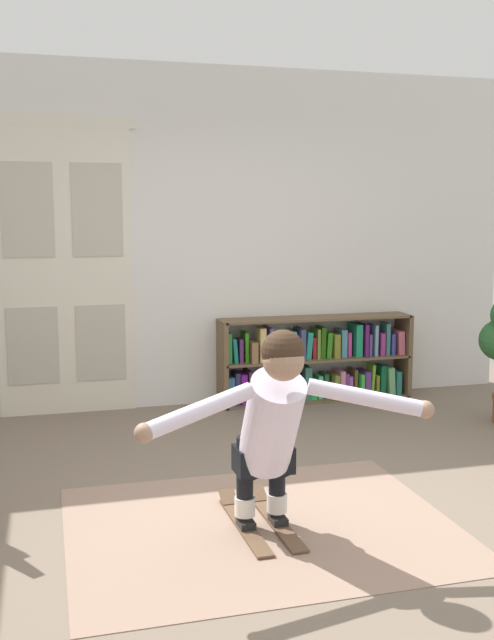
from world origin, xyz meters
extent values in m
plane|color=#756555|center=(0.00, 0.00, 0.00)|extent=(7.20, 7.20, 0.00)
cube|color=silver|center=(0.00, 2.60, 1.45)|extent=(6.00, 0.10, 2.90)
cube|color=silver|center=(-1.30, 2.54, 1.18)|extent=(0.55, 0.04, 2.35)
cube|color=#B7B1A1|center=(-1.30, 2.52, 1.69)|extent=(0.41, 0.01, 0.76)
cube|color=#B7B1A1|center=(-1.30, 2.52, 0.59)|extent=(0.41, 0.01, 0.64)
cube|color=silver|center=(-0.75, 2.54, 1.18)|extent=(0.55, 0.04, 2.35)
cube|color=#B7B1A1|center=(-0.75, 2.52, 1.69)|extent=(0.41, 0.01, 0.76)
cube|color=#B7B1A1|center=(-0.75, 2.52, 0.59)|extent=(0.41, 0.01, 0.64)
cube|color=silver|center=(-1.03, 2.54, 2.40)|extent=(1.22, 0.04, 0.10)
cube|color=gray|center=(-0.12, -0.09, 0.00)|extent=(2.05, 1.65, 0.01)
cube|color=brown|center=(0.26, 2.39, 0.38)|extent=(0.04, 0.30, 0.76)
cube|color=brown|center=(1.98, 2.39, 0.38)|extent=(0.04, 0.30, 0.76)
cube|color=brown|center=(1.12, 2.39, 0.01)|extent=(1.72, 0.30, 0.02)
cube|color=brown|center=(1.12, 2.39, 0.38)|extent=(1.72, 0.30, 0.02)
cube|color=brown|center=(1.12, 2.39, 0.75)|extent=(1.72, 0.30, 0.02)
cube|color=#2A597A|center=(0.31, 2.39, 0.15)|extent=(0.06, 0.24, 0.25)
cube|color=navy|center=(0.38, 2.40, 0.16)|extent=(0.06, 0.19, 0.28)
cube|color=#71199A|center=(0.44, 2.41, 0.15)|extent=(0.05, 0.21, 0.27)
cube|color=#4F2D4A|center=(0.49, 2.40, 0.16)|extent=(0.03, 0.21, 0.29)
cube|color=#70D5CF|center=(0.54, 2.41, 0.13)|extent=(0.05, 0.18, 0.22)
cube|color=pink|center=(0.61, 2.39, 0.15)|extent=(0.05, 0.17, 0.25)
cube|color=#8F4590|center=(0.68, 2.39, 0.15)|extent=(0.06, 0.21, 0.25)
cube|color=#7CD4D2|center=(0.74, 2.39, 0.17)|extent=(0.04, 0.24, 0.30)
cube|color=#86CF70|center=(0.78, 2.40, 0.12)|extent=(0.03, 0.15, 0.20)
cube|color=navy|center=(0.84, 2.37, 0.17)|extent=(0.06, 0.20, 0.30)
cube|color=#4D24A7|center=(0.90, 2.37, 0.14)|extent=(0.05, 0.16, 0.25)
cube|color=#54D259|center=(0.95, 2.37, 0.11)|extent=(0.04, 0.17, 0.19)
cube|color=#336659|center=(1.02, 2.40, 0.17)|extent=(0.06, 0.20, 0.30)
cube|color=green|center=(1.08, 2.41, 0.12)|extent=(0.06, 0.18, 0.19)
cube|color=#4BCC8D|center=(1.15, 2.40, 0.12)|extent=(0.04, 0.15, 0.20)
cube|color=#26512F|center=(1.21, 2.41, 0.13)|extent=(0.05, 0.17, 0.22)
cube|color=olive|center=(1.28, 2.37, 0.13)|extent=(0.06, 0.22, 0.22)
cube|color=#C27797|center=(1.34, 2.38, 0.14)|extent=(0.05, 0.22, 0.25)
cube|color=#6B3582|center=(1.39, 2.38, 0.13)|extent=(0.04, 0.16, 0.22)
cube|color=#AC59B4|center=(1.44, 2.40, 0.11)|extent=(0.03, 0.17, 0.19)
cube|color=brown|center=(1.48, 2.40, 0.14)|extent=(0.03, 0.18, 0.25)
cube|color=green|center=(1.53, 2.38, 0.12)|extent=(0.03, 0.24, 0.21)
cube|color=#58337D|center=(1.58, 2.39, 0.13)|extent=(0.05, 0.22, 0.23)
cube|color=#75B630|center=(1.65, 2.39, 0.16)|extent=(0.04, 0.16, 0.28)
cube|color=olive|center=(1.69, 2.37, 0.11)|extent=(0.03, 0.14, 0.18)
cube|color=#116036|center=(1.76, 2.39, 0.15)|extent=(0.06, 0.14, 0.27)
cube|color=#68A96A|center=(1.83, 2.38, 0.15)|extent=(0.07, 0.19, 0.26)
cube|color=#246E67|center=(1.89, 2.39, 0.13)|extent=(0.05, 0.23, 0.21)
cube|color=#2E8939|center=(0.31, 2.40, 0.52)|extent=(0.05, 0.17, 0.26)
cube|color=#156F67|center=(0.36, 2.40, 0.49)|extent=(0.05, 0.20, 0.21)
cube|color=#51245D|center=(0.41, 2.38, 0.49)|extent=(0.03, 0.15, 0.21)
cube|color=#318619|center=(0.47, 2.41, 0.52)|extent=(0.03, 0.17, 0.26)
cube|color=brown|center=(0.52, 2.37, 0.48)|extent=(0.06, 0.22, 0.18)
cube|color=#D6BB72|center=(0.60, 2.38, 0.54)|extent=(0.05, 0.17, 0.30)
cube|color=#4C497D|center=(0.67, 2.40, 0.54)|extent=(0.05, 0.23, 0.30)
cube|color=#904A7D|center=(0.72, 2.38, 0.49)|extent=(0.03, 0.16, 0.21)
cube|color=tan|center=(0.78, 2.38, 0.48)|extent=(0.06, 0.16, 0.18)
cube|color=#0C1E50|center=(0.83, 2.40, 0.49)|extent=(0.04, 0.15, 0.20)
cube|color=#62CBA9|center=(0.89, 2.41, 0.51)|extent=(0.04, 0.21, 0.25)
cube|color=#393B68|center=(0.96, 2.38, 0.53)|extent=(0.04, 0.22, 0.28)
cube|color=#208A79|center=(1.03, 2.37, 0.51)|extent=(0.07, 0.15, 0.25)
cube|color=maroon|center=(1.08, 2.39, 0.48)|extent=(0.03, 0.14, 0.19)
cube|color=olive|center=(1.12, 2.40, 0.52)|extent=(0.03, 0.20, 0.27)
cube|color=#234E0D|center=(1.16, 2.39, 0.53)|extent=(0.05, 0.18, 0.28)
cube|color=#2E841D|center=(1.23, 2.40, 0.50)|extent=(0.06, 0.17, 0.23)
cube|color=olive|center=(1.29, 2.37, 0.49)|extent=(0.05, 0.17, 0.21)
cube|color=teal|center=(1.36, 2.40, 0.51)|extent=(0.05, 0.18, 0.25)
cube|color=#C83B8D|center=(1.42, 2.41, 0.50)|extent=(0.04, 0.15, 0.22)
cube|color=#1B8A5D|center=(1.50, 2.40, 0.53)|extent=(0.06, 0.22, 0.29)
cube|color=#531958|center=(1.56, 2.39, 0.53)|extent=(0.03, 0.24, 0.29)
cube|color=#534186|center=(1.61, 2.40, 0.49)|extent=(0.03, 0.21, 0.20)
cube|color=#6995AC|center=(1.66, 2.38, 0.53)|extent=(0.03, 0.18, 0.28)
cube|color=#882C71|center=(1.73, 2.37, 0.49)|extent=(0.04, 0.17, 0.21)
cube|color=#366F6D|center=(1.78, 2.38, 0.53)|extent=(0.04, 0.16, 0.29)
cube|color=navy|center=(1.84, 2.41, 0.49)|extent=(0.03, 0.21, 0.20)
cube|color=#BE5D72|center=(1.91, 2.40, 0.50)|extent=(0.07, 0.22, 0.22)
cube|color=brown|center=(-0.21, -0.09, 0.01)|extent=(0.10, 0.75, 0.01)
cube|color=brown|center=(-0.21, 0.25, 0.05)|extent=(0.09, 0.12, 0.06)
cube|color=black|center=(-0.21, -0.11, 0.04)|extent=(0.08, 0.12, 0.04)
cube|color=brown|center=(-0.03, -0.09, 0.01)|extent=(0.10, 0.75, 0.01)
cube|color=brown|center=(-0.03, 0.26, 0.05)|extent=(0.09, 0.12, 0.06)
cube|color=black|center=(-0.03, -0.11, 0.04)|extent=(0.08, 0.12, 0.04)
cylinder|color=white|center=(-0.21, -0.09, 0.13)|extent=(0.11, 0.11, 0.10)
cylinder|color=black|center=(-0.21, -0.09, 0.33)|extent=(0.09, 0.09, 0.30)
cylinder|color=black|center=(-0.21, -0.13, 0.41)|extent=(0.11, 0.11, 0.22)
cylinder|color=white|center=(-0.03, -0.09, 0.13)|extent=(0.11, 0.11, 0.10)
cylinder|color=black|center=(-0.03, -0.09, 0.33)|extent=(0.09, 0.09, 0.30)
cylinder|color=black|center=(-0.03, -0.13, 0.41)|extent=(0.11, 0.11, 0.22)
cube|color=black|center=(-0.12, -0.13, 0.39)|extent=(0.30, 0.19, 0.14)
cylinder|color=silver|center=(-0.11, -0.25, 0.62)|extent=(0.29, 0.50, 0.59)
sphere|color=#A17960|center=(-0.11, -0.44, 0.98)|extent=(0.20, 0.20, 0.20)
sphere|color=#382619|center=(-0.11, -0.43, 1.02)|extent=(0.21, 0.21, 0.21)
cylinder|color=silver|center=(-0.53, -0.48, 0.77)|extent=(0.58, 0.28, 0.19)
sphere|color=#A17960|center=(-0.80, -0.58, 0.72)|extent=(0.09, 0.09, 0.09)
cylinder|color=silver|center=(0.31, -0.47, 0.77)|extent=(0.58, 0.26, 0.19)
sphere|color=#A17960|center=(0.58, -0.56, 0.72)|extent=(0.09, 0.09, 0.09)
camera|label=1|loc=(-1.18, -3.71, 1.67)|focal=41.57mm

